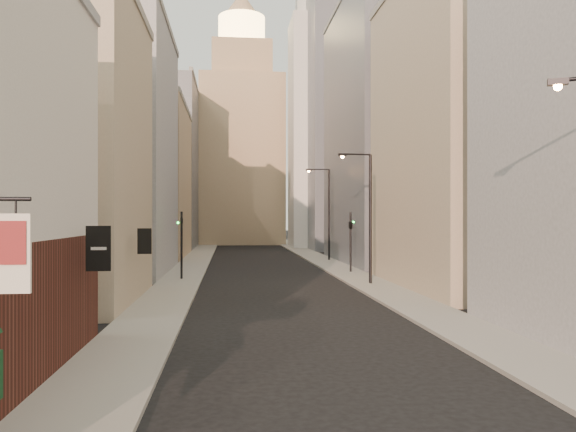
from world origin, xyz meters
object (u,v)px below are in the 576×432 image
object	(u,v)px
streetlamp_mid	(367,210)
traffic_light_right	(351,228)
white_tower	(317,123)
traffic_light_left	(182,231)
clock_tower	(242,141)
streetlamp_far	(327,208)

from	to	relation	value
streetlamp_mid	traffic_light_right	size ratio (longest dim) A/B	1.78
white_tower	traffic_light_left	bearing A→B (deg)	-111.44
traffic_light_left	clock_tower	bearing A→B (deg)	-118.30
white_tower	traffic_light_right	size ratio (longest dim) A/B	8.30
white_tower	streetlamp_far	world-z (taller)	white_tower
streetlamp_far	streetlamp_mid	bearing A→B (deg)	-89.54
streetlamp_far	traffic_light_left	bearing A→B (deg)	-126.90
clock_tower	traffic_light_right	world-z (taller)	clock_tower
clock_tower	streetlamp_mid	size ratio (longest dim) A/B	5.05
traffic_light_left	traffic_light_right	bearing A→B (deg)	173.11
traffic_light_right	streetlamp_far	bearing A→B (deg)	-71.70
streetlamp_far	white_tower	bearing A→B (deg)	85.93
white_tower	traffic_light_left	xyz separation A→B (m)	(-16.47, -41.94, -15.00)
white_tower	clock_tower	bearing A→B (deg)	128.16
streetlamp_mid	white_tower	bearing A→B (deg)	79.95
traffic_light_right	clock_tower	bearing A→B (deg)	-62.28
streetlamp_far	traffic_light_left	world-z (taller)	streetlamp_far
clock_tower	white_tower	xyz separation A→B (m)	(11.00, -14.00, 0.97)
streetlamp_mid	traffic_light_left	world-z (taller)	streetlamp_mid
white_tower	traffic_light_right	xyz separation A→B (m)	(-3.21, -38.18, -14.86)
streetlamp_mid	streetlamp_far	bearing A→B (deg)	82.48
streetlamp_mid	traffic_light_left	distance (m)	13.41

